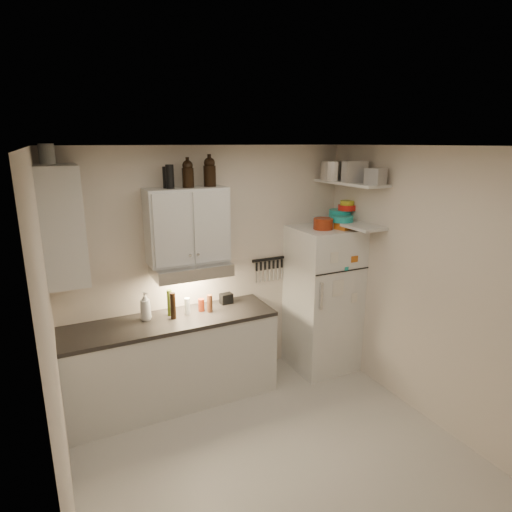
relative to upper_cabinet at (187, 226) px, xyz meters
name	(u,v)px	position (x,y,z in m)	size (l,w,h in m)	color
floor	(276,457)	(0.30, -1.33, -1.84)	(3.20, 3.00, 0.02)	#BDB7AE
ceiling	(280,145)	(0.30, -1.33, 0.78)	(3.20, 3.00, 0.02)	silver
back_wall	(211,268)	(0.30, 0.18, -0.53)	(3.20, 0.02, 2.60)	beige
left_wall	(53,361)	(-1.31, -1.33, -0.53)	(0.02, 3.00, 2.60)	beige
right_wall	(427,287)	(1.91, -1.33, -0.53)	(0.02, 3.00, 2.60)	beige
base_cabinet	(173,362)	(-0.25, -0.14, -1.39)	(2.10, 0.60, 0.88)	silver
countertop	(171,321)	(-0.25, -0.14, -0.93)	(2.10, 0.62, 0.04)	black
upper_cabinet	(187,226)	(0.00, 0.00, 0.00)	(0.80, 0.33, 0.75)	silver
side_cabinet	(62,225)	(-1.14, -0.14, 0.12)	(0.33, 0.55, 1.00)	silver
range_hood	(191,269)	(0.00, -0.06, -0.44)	(0.76, 0.46, 0.12)	silver
fridge	(323,299)	(1.55, -0.18, -0.98)	(0.70, 0.68, 1.70)	white
shelf_hi	(350,183)	(1.75, -0.31, 0.38)	(0.30, 0.95, 0.03)	silver
shelf_lo	(348,223)	(1.75, -0.31, -0.07)	(0.30, 0.95, 0.03)	silver
knife_strip	(269,259)	(1.00, 0.15, -0.51)	(0.42, 0.02, 0.03)	black
dutch_oven	(323,224)	(1.47, -0.23, -0.06)	(0.21, 0.21, 0.12)	maroon
book_stack	(342,225)	(1.68, -0.31, -0.09)	(0.18, 0.22, 0.07)	#BF6017
spice_jar	(332,224)	(1.59, -0.25, -0.08)	(0.06, 0.06, 0.10)	silver
stock_pot	(334,171)	(1.70, -0.06, 0.49)	(0.29, 0.29, 0.21)	silver
tin_a	(354,172)	(1.73, -0.40, 0.50)	(0.22, 0.20, 0.22)	#AAAAAD
tin_b	(376,176)	(1.75, -0.71, 0.47)	(0.16, 0.16, 0.16)	#AAAAAD
bowl_teal	(340,214)	(1.80, -0.10, 0.00)	(0.25, 0.25, 0.10)	teal
bowl_orange	(347,208)	(1.84, -0.16, 0.08)	(0.20, 0.20, 0.06)	red
bowl_yellow	(347,203)	(1.84, -0.16, 0.14)	(0.16, 0.16, 0.05)	gold
plates	(341,219)	(1.69, -0.27, -0.02)	(0.26, 0.26, 0.06)	teal
growler_a	(188,174)	(0.02, -0.01, 0.51)	(0.11, 0.11, 0.27)	black
growler_b	(210,172)	(0.25, 0.00, 0.52)	(0.12, 0.12, 0.29)	black
thermos_a	(170,177)	(-0.16, -0.03, 0.49)	(0.08, 0.08, 0.22)	black
thermos_b	(166,177)	(-0.18, 0.02, 0.48)	(0.07, 0.07, 0.20)	black
side_jar	(47,154)	(-1.18, -0.02, 0.71)	(0.13, 0.13, 0.17)	silver
soap_bottle	(145,305)	(-0.47, -0.04, -0.74)	(0.12, 0.12, 0.32)	silver
pepper_mill	(210,303)	(0.17, -0.12, -0.81)	(0.06, 0.06, 0.18)	brown
oil_bottle	(170,303)	(-0.23, -0.03, -0.77)	(0.05, 0.05, 0.27)	#4F6419
vinegar_bottle	(173,306)	(-0.22, -0.13, -0.77)	(0.06, 0.06, 0.27)	black
clear_bottle	(187,306)	(-0.06, -0.08, -0.82)	(0.06, 0.06, 0.17)	silver
red_jar	(201,305)	(0.10, -0.06, -0.84)	(0.07, 0.07, 0.13)	maroon
caddy	(226,298)	(0.41, 0.02, -0.85)	(0.13, 0.09, 0.11)	black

